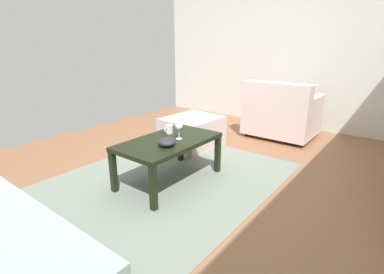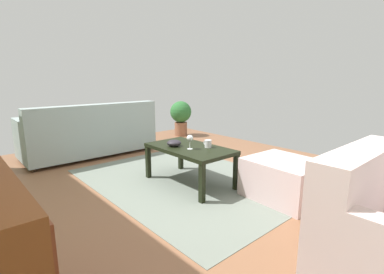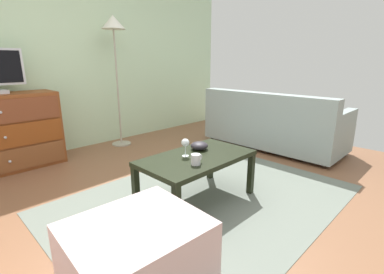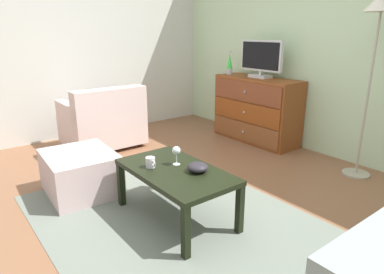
{
  "view_description": "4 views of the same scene",
  "coord_description": "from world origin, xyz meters",
  "px_view_note": "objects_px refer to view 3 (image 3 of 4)",
  "views": [
    {
      "loc": [
        2.02,
        1.6,
        1.29
      ],
      "look_at": [
        -0.05,
        -0.0,
        0.45
      ],
      "focal_mm": 26.9,
      "sensor_mm": 36.0,
      "label": 1
    },
    {
      "loc": [
        -2.21,
        1.86,
        1.19
      ],
      "look_at": [
        0.1,
        -0.19,
        0.54
      ],
      "focal_mm": 26.34,
      "sensor_mm": 36.0,
      "label": 2
    },
    {
      "loc": [
        -1.51,
        -1.71,
        1.22
      ],
      "look_at": [
        0.22,
        0.01,
        0.55
      ],
      "focal_mm": 25.62,
      "sensor_mm": 36.0,
      "label": 3
    },
    {
      "loc": [
        2.16,
        -1.59,
        1.48
      ],
      "look_at": [
        -0.04,
        0.12,
        0.61
      ],
      "focal_mm": 31.9,
      "sensor_mm": 36.0,
      "label": 4
    }
  ],
  "objects_px": {
    "ottoman": "(137,256)",
    "mug": "(196,159)",
    "bowl_decorative": "(199,146)",
    "couch_large": "(272,125)",
    "wine_glass": "(185,143)",
    "dresser": "(0,133)",
    "standing_lamp": "(114,35)",
    "coffee_table": "(197,161)"
  },
  "relations": [
    {
      "from": "mug",
      "to": "ottoman",
      "type": "height_order",
      "value": "mug"
    },
    {
      "from": "mug",
      "to": "couch_large",
      "type": "bearing_deg",
      "value": 13.19
    },
    {
      "from": "coffee_table",
      "to": "wine_glass",
      "type": "distance_m",
      "value": 0.2
    },
    {
      "from": "mug",
      "to": "bowl_decorative",
      "type": "bearing_deg",
      "value": 39.36
    },
    {
      "from": "dresser",
      "to": "bowl_decorative",
      "type": "relative_size",
      "value": 7.57
    },
    {
      "from": "dresser",
      "to": "bowl_decorative",
      "type": "xyz_separation_m",
      "value": [
        1.17,
        -1.98,
        0.03
      ]
    },
    {
      "from": "couch_large",
      "to": "ottoman",
      "type": "xyz_separation_m",
      "value": [
        -2.87,
        -0.8,
        -0.13
      ]
    },
    {
      "from": "dresser",
      "to": "ottoman",
      "type": "height_order",
      "value": "dresser"
    },
    {
      "from": "standing_lamp",
      "to": "dresser",
      "type": "bearing_deg",
      "value": 178.14
    },
    {
      "from": "dresser",
      "to": "mug",
      "type": "bearing_deg",
      "value": -68.51
    },
    {
      "from": "wine_glass",
      "to": "bowl_decorative",
      "type": "height_order",
      "value": "wine_glass"
    },
    {
      "from": "mug",
      "to": "couch_large",
      "type": "height_order",
      "value": "couch_large"
    },
    {
      "from": "coffee_table",
      "to": "couch_large",
      "type": "bearing_deg",
      "value": 10.37
    },
    {
      "from": "dresser",
      "to": "wine_glass",
      "type": "xyz_separation_m",
      "value": [
        0.95,
        -2.02,
        0.11
      ]
    },
    {
      "from": "bowl_decorative",
      "to": "couch_large",
      "type": "bearing_deg",
      "value": 7.8
    },
    {
      "from": "dresser",
      "to": "couch_large",
      "type": "height_order",
      "value": "dresser"
    },
    {
      "from": "wine_glass",
      "to": "ottoman",
      "type": "bearing_deg",
      "value": -149.35
    },
    {
      "from": "coffee_table",
      "to": "standing_lamp",
      "type": "distance_m",
      "value": 2.4
    },
    {
      "from": "coffee_table",
      "to": "dresser",
      "type": "bearing_deg",
      "value": 116.25
    },
    {
      "from": "dresser",
      "to": "coffee_table",
      "type": "height_order",
      "value": "dresser"
    },
    {
      "from": "wine_glass",
      "to": "couch_large",
      "type": "distance_m",
      "value": 2.05
    },
    {
      "from": "mug",
      "to": "ottoman",
      "type": "distance_m",
      "value": 0.88
    },
    {
      "from": "dresser",
      "to": "wine_glass",
      "type": "height_order",
      "value": "dresser"
    },
    {
      "from": "dresser",
      "to": "couch_large",
      "type": "distance_m",
      "value": 3.44
    },
    {
      "from": "wine_glass",
      "to": "couch_large",
      "type": "relative_size",
      "value": 0.08
    },
    {
      "from": "wine_glass",
      "to": "ottoman",
      "type": "height_order",
      "value": "wine_glass"
    },
    {
      "from": "ottoman",
      "to": "mug",
      "type": "bearing_deg",
      "value": 21.53
    },
    {
      "from": "coffee_table",
      "to": "couch_large",
      "type": "relative_size",
      "value": 0.52
    },
    {
      "from": "dresser",
      "to": "ottoman",
      "type": "distance_m",
      "value": 2.54
    },
    {
      "from": "wine_glass",
      "to": "standing_lamp",
      "type": "xyz_separation_m",
      "value": [
        0.54,
        1.97,
        1.02
      ]
    },
    {
      "from": "mug",
      "to": "ottoman",
      "type": "bearing_deg",
      "value": -158.47
    },
    {
      "from": "dresser",
      "to": "standing_lamp",
      "type": "relative_size",
      "value": 0.67
    },
    {
      "from": "dresser",
      "to": "bowl_decorative",
      "type": "height_order",
      "value": "dresser"
    },
    {
      "from": "couch_large",
      "to": "wine_glass",
      "type": "bearing_deg",
      "value": -171.8
    },
    {
      "from": "wine_glass",
      "to": "ottoman",
      "type": "distance_m",
      "value": 1.05
    },
    {
      "from": "bowl_decorative",
      "to": "standing_lamp",
      "type": "height_order",
      "value": "standing_lamp"
    },
    {
      "from": "coffee_table",
      "to": "ottoman",
      "type": "relative_size",
      "value": 1.43
    },
    {
      "from": "ottoman",
      "to": "standing_lamp",
      "type": "xyz_separation_m",
      "value": [
        1.4,
        2.48,
        1.37
      ]
    },
    {
      "from": "standing_lamp",
      "to": "wine_glass",
      "type": "bearing_deg",
      "value": -105.33
    },
    {
      "from": "bowl_decorative",
      "to": "couch_large",
      "type": "relative_size",
      "value": 0.08
    },
    {
      "from": "dresser",
      "to": "wine_glass",
      "type": "relative_size",
      "value": 7.81
    },
    {
      "from": "dresser",
      "to": "couch_large",
      "type": "bearing_deg",
      "value": -30.25
    }
  ]
}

